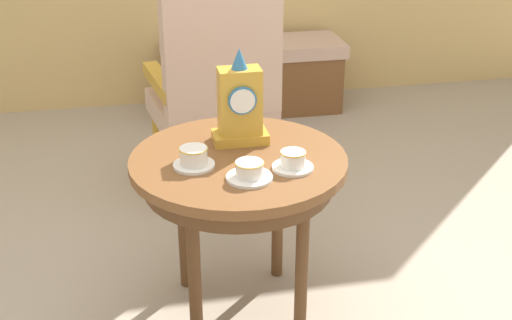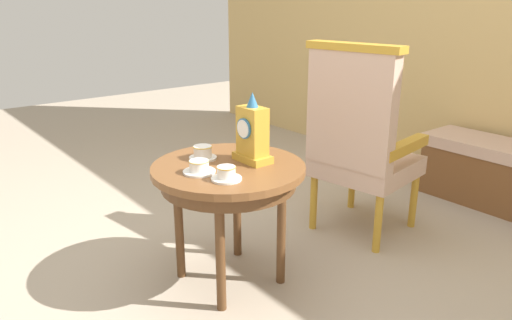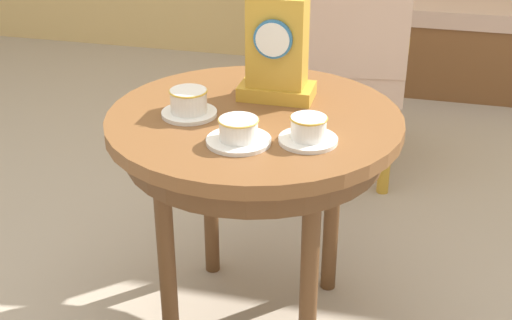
{
  "view_description": "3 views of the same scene",
  "coord_description": "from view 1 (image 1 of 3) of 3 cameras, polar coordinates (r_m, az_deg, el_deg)",
  "views": [
    {
      "loc": [
        -0.26,
        -2.05,
        1.58
      ],
      "look_at": [
        0.16,
        0.05,
        0.56
      ],
      "focal_mm": 47.73,
      "sensor_mm": 36.0,
      "label": 1
    },
    {
      "loc": [
        1.86,
        -1.29,
        1.36
      ],
      "look_at": [
        0.14,
        0.09,
        0.63
      ],
      "focal_mm": 34.24,
      "sensor_mm": 36.0,
      "label": 2
    },
    {
      "loc": [
        0.48,
        -1.57,
        1.29
      ],
      "look_at": [
        0.08,
        0.01,
        0.47
      ],
      "focal_mm": 49.48,
      "sensor_mm": 36.0,
      "label": 3
    }
  ],
  "objects": [
    {
      "name": "ground_plane",
      "position": [
        2.6,
        -3.39,
        -11.97
      ],
      "size": [
        10.0,
        10.0,
        0.0
      ],
      "primitive_type": "plane",
      "color": "tan"
    },
    {
      "name": "side_table",
      "position": [
        2.3,
        -1.47,
        -1.39
      ],
      "size": [
        0.73,
        0.73,
        0.61
      ],
      "color": "brown",
      "rests_on": "ground"
    },
    {
      "name": "teacup_left",
      "position": [
        2.19,
        -5.24,
        0.18
      ],
      "size": [
        0.14,
        0.14,
        0.07
      ],
      "color": "white",
      "rests_on": "side_table"
    },
    {
      "name": "teacup_right",
      "position": [
        2.11,
        -0.56,
        -0.97
      ],
      "size": [
        0.15,
        0.15,
        0.06
      ],
      "color": "white",
      "rests_on": "side_table"
    },
    {
      "name": "teacup_center",
      "position": [
        2.17,
        3.11,
        -0.1
      ],
      "size": [
        0.13,
        0.13,
        0.06
      ],
      "color": "white",
      "rests_on": "side_table"
    },
    {
      "name": "mantel_clock",
      "position": [
        2.33,
        -1.36,
        4.58
      ],
      "size": [
        0.19,
        0.11,
        0.34
      ],
      "color": "gold",
      "rests_on": "side_table"
    },
    {
      "name": "armchair",
      "position": [
        3.1,
        -3.41,
        6.82
      ],
      "size": [
        0.61,
        0.61,
        1.14
      ],
      "color": "#CCA893",
      "rests_on": "ground"
    },
    {
      "name": "window_bench",
      "position": [
        4.3,
        -0.29,
        7.03
      ],
      "size": [
        1.12,
        0.4,
        0.44
      ],
      "color": "#CCA893",
      "rests_on": "ground"
    }
  ]
}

